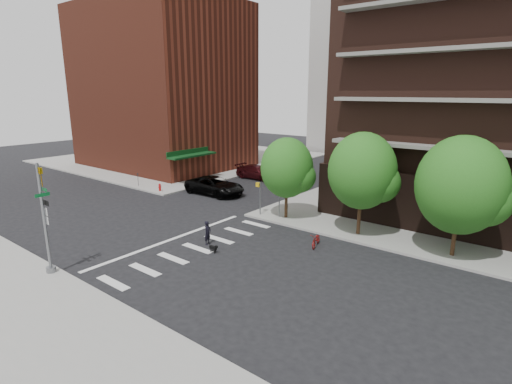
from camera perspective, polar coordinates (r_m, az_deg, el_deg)
The scene contains 17 objects.
ground at distance 27.94m, azimuth -12.64°, elevation -6.42°, with size 120.00×120.00×0.00m, color black.
sidewalk_nw at distance 60.86m, azimuth -10.18°, elevation 4.91°, with size 31.00×33.00×0.15m, color gray.
crosswalk at distance 26.36m, azimuth -9.57°, elevation -7.53°, with size 3.85×13.00×0.01m.
midrise_nw at distance 54.64m, azimuth -13.29°, elevation 14.34°, with size 21.40×15.50×20.00m.
tree_a at distance 30.31m, azimuth 4.43°, elevation 3.45°, with size 4.00×4.00×5.90m.
tree_b at distance 27.39m, azimuth 14.92°, elevation 2.93°, with size 4.50×4.50×6.65m.
tree_c at distance 25.69m, azimuth 27.21°, elevation 0.87°, with size 5.00×5.00×6.80m.
traffic_signal at distance 23.84m, azimuth -27.82°, elevation -4.52°, with size 0.90×0.75×6.00m.
pedestrian_signal at distance 31.28m, azimuth 1.20°, elevation -0.28°, with size 2.18×0.67×2.60m.
fire_hydrant at distance 40.34m, azimuth -13.58°, elevation 0.73°, with size 0.24×0.24×0.73m.
parking_meter at distance 43.01m, azimuth -16.52°, elevation 1.92°, with size 0.10×0.08×1.32m.
parked_car_black at distance 38.58m, azimuth -5.92°, elevation 0.91°, with size 6.12×2.82×1.70m, color black.
parked_car_maroon at distance 45.23m, azimuth 0.20°, elevation 2.85°, with size 5.31×2.16×1.54m, color #3E0F13.
parked_car_silver at distance 50.08m, azimuth 4.67°, elevation 4.00°, with size 5.10×1.78×1.68m, color #B6BABE.
scooter at distance 25.99m, azimuth 8.59°, elevation -6.77°, with size 0.59×1.69×0.89m, color #9E1211.
dog_walker at distance 26.13m, azimuth -6.93°, elevation -5.80°, with size 0.38×0.57×1.57m, color black.
dog at distance 24.92m, azimuth -6.09°, elevation -7.93°, with size 0.60×0.17×0.51m.
Camera 1 is at (20.58, -16.24, 9.68)m, focal length 28.00 mm.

